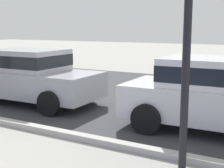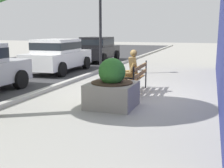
% 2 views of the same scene
% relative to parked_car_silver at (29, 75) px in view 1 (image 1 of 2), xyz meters
% --- Properties ---
extents(street_surface, '(60.00, 9.00, 0.01)m').
position_rel_parked_car_silver_xyz_m(street_surface, '(1.78, 2.73, -0.84)').
color(street_surface, '#38383A').
rests_on(street_surface, ground).
extents(curb_stone, '(60.00, 0.20, 0.12)m').
position_rel_parked_car_silver_xyz_m(curb_stone, '(1.78, -1.87, -0.78)').
color(curb_stone, '#B2AFA8').
rests_on(curb_stone, ground).
extents(parked_car_silver, '(4.15, 2.01, 1.56)m').
position_rel_parked_car_silver_xyz_m(parked_car_silver, '(0.00, 0.00, 0.00)').
color(parked_car_silver, '#B7B7BC').
rests_on(parked_car_silver, ground).
extents(parked_car_white, '(4.15, 2.01, 1.56)m').
position_rel_parked_car_silver_xyz_m(parked_car_white, '(5.31, 0.00, 0.00)').
color(parked_car_white, silver).
rests_on(parked_car_white, ground).
extents(lamp_post, '(0.32, 0.32, 3.90)m').
position_rel_parked_car_silver_xyz_m(lamp_post, '(5.25, -2.21, 1.71)').
color(lamp_post, black).
rests_on(lamp_post, ground).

